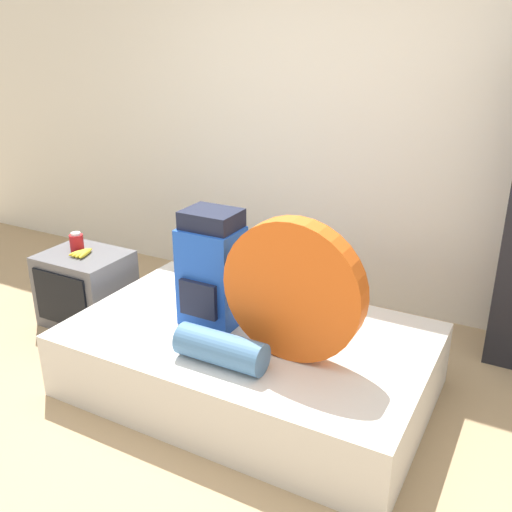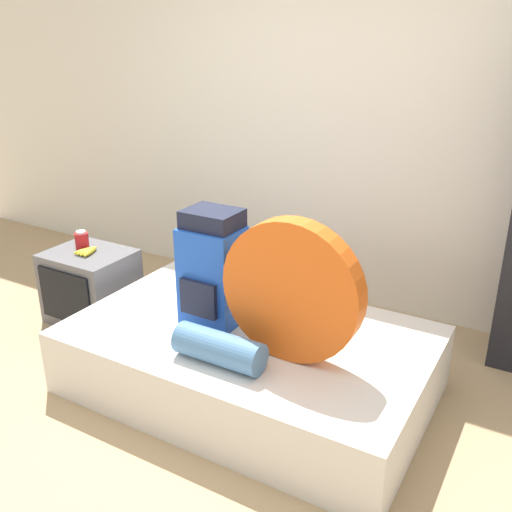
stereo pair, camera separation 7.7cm
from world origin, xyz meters
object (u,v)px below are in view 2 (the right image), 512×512
backpack (212,269)px  sleeping_roll (219,348)px  canister (82,240)px  television (91,286)px  tent_bag (292,291)px

backpack → sleeping_roll: bearing=-52.4°
canister → television: bearing=-26.7°
sleeping_roll → canister: (-1.52, 0.58, 0.11)m
tent_bag → television: bearing=170.2°
television → canister: size_ratio=4.35×
backpack → television: (-1.16, 0.18, -0.44)m
backpack → television: bearing=171.4°
backpack → sleeping_roll: size_ratio=1.39×
sleeping_roll → canister: bearing=159.2°
backpack → canister: (-1.25, 0.22, -0.13)m
television → canister: 0.33m
sleeping_roll → television: size_ratio=0.83×
tent_bag → canister: 1.84m
backpack → television: size_ratio=1.16×
tent_bag → television: size_ratio=1.29×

